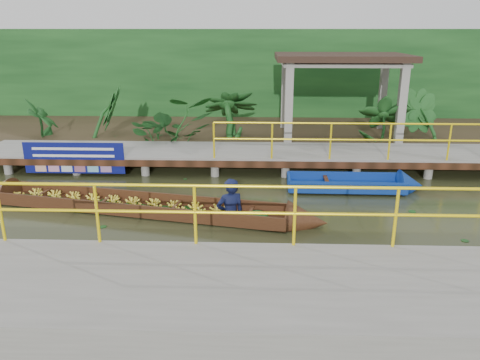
{
  "coord_description": "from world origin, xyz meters",
  "views": [
    {
      "loc": [
        0.18,
        -10.01,
        4.01
      ],
      "look_at": [
        -0.2,
        0.5,
        0.6
      ],
      "focal_mm": 35.0,
      "sensor_mm": 36.0,
      "label": 1
    }
  ],
  "objects": [
    {
      "name": "vendor_boat",
      "position": [
        -2.1,
        -0.13,
        0.27
      ],
      "size": [
        8.55,
        2.51,
        2.11
      ],
      "rotation": [
        0.0,
        0.0,
        -0.2
      ],
      "color": "#351A0E",
      "rests_on": "ground"
    },
    {
      "name": "land_strip",
      "position": [
        0.0,
        7.5,
        0.23
      ],
      "size": [
        30.0,
        8.0,
        0.45
      ],
      "primitive_type": "cube",
      "color": "#34271A",
      "rests_on": "ground"
    },
    {
      "name": "ground",
      "position": [
        0.0,
        0.0,
        0.0
      ],
      "size": [
        80.0,
        80.0,
        0.0
      ],
      "primitive_type": "plane",
      "color": "#2C2F17",
      "rests_on": "ground"
    },
    {
      "name": "foliage_backdrop",
      "position": [
        0.0,
        10.0,
        2.0
      ],
      "size": [
        30.0,
        0.8,
        4.0
      ],
      "primitive_type": "cube",
      "color": "#123A16",
      "rests_on": "ground"
    },
    {
      "name": "near_dock",
      "position": [
        1.0,
        -4.2,
        0.3
      ],
      "size": [
        18.0,
        2.4,
        1.73
      ],
      "color": "gray",
      "rests_on": "ground"
    },
    {
      "name": "tropical_plants",
      "position": [
        -0.92,
        5.3,
        1.17
      ],
      "size": [
        14.14,
        1.14,
        1.43
      ],
      "color": "#123A16",
      "rests_on": "ground"
    },
    {
      "name": "far_dock",
      "position": [
        0.02,
        3.43,
        0.48
      ],
      "size": [
        16.0,
        2.06,
        1.66
      ],
      "color": "gray",
      "rests_on": "ground"
    },
    {
      "name": "blue_banner",
      "position": [
        -4.94,
        2.48,
        0.56
      ],
      "size": [
        2.85,
        0.04,
        0.89
      ],
      "color": "navy",
      "rests_on": "ground"
    },
    {
      "name": "pavilion",
      "position": [
        3.0,
        6.3,
        2.82
      ],
      "size": [
        4.4,
        3.0,
        3.0
      ],
      "color": "gray",
      "rests_on": "ground"
    },
    {
      "name": "moored_blue_boat",
      "position": [
        3.33,
        1.57,
        0.15
      ],
      "size": [
        3.48,
        0.98,
        0.82
      ],
      "rotation": [
        0.0,
        0.0,
        -0.01
      ],
      "color": "navy",
      "rests_on": "ground"
    }
  ]
}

